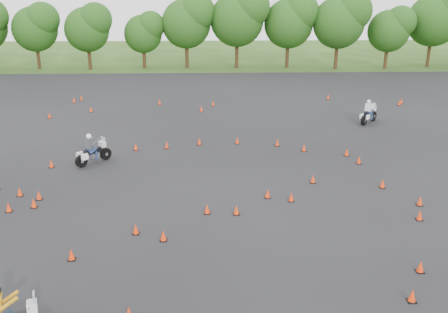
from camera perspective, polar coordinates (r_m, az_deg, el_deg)
ground at (r=24.33m, az=0.30°, el=-5.83°), size 140.00×140.00×0.00m
asphalt_pad at (r=29.85m, az=-0.12°, el=-0.87°), size 62.00×62.00×0.00m
treeline at (r=57.16m, az=3.09°, el=13.70°), size 87.30×32.12×10.42m
traffic_cones at (r=29.23m, az=-2.29°, el=-0.88°), size 36.26×33.40×0.45m
rider_grey at (r=30.70m, az=-14.76°, el=0.92°), size 2.22×2.32×1.90m
rider_white at (r=39.87m, az=16.31°, el=4.99°), size 2.14×2.27×1.84m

